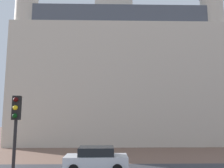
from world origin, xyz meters
TOP-DOWN VIEW (x-y plane):
  - ground_plane at (0.00, 10.00)m, footprint 120.00×120.00m
  - landmark_building at (1.49, 26.67)m, footprint 27.24×13.89m
  - car_white at (-0.78, 8.85)m, footprint 4.01×2.02m
  - traffic_light_pole at (-3.51, 2.30)m, footprint 0.28×0.34m

SIDE VIEW (x-z plane):
  - ground_plane at x=0.00m, z-range 0.00..0.00m
  - car_white at x=-0.78m, z-range -0.03..1.51m
  - traffic_light_pole at x=-3.51m, z-range 0.87..5.13m
  - landmark_building at x=1.49m, z-range -5.63..24.29m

